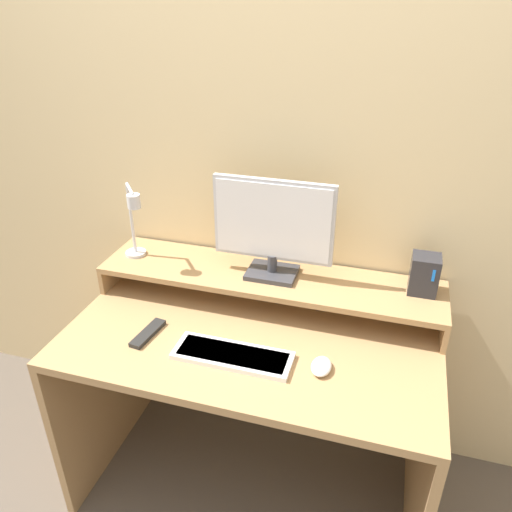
# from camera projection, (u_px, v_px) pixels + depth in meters

# --- Properties ---
(wall_back) EXTENTS (6.00, 0.05, 2.50)m
(wall_back) POSITION_uv_depth(u_px,v_px,m) (283.00, 161.00, 1.83)
(wall_back) COLOR beige
(wall_back) RESTS_ON ground_plane
(desk) EXTENTS (1.29, 0.72, 0.75)m
(desk) POSITION_uv_depth(u_px,v_px,m) (252.00, 380.00, 1.84)
(desk) COLOR #A87F51
(desk) RESTS_ON ground_plane
(monitor_shelf) EXTENTS (1.29, 0.29, 0.12)m
(monitor_shelf) POSITION_uv_depth(u_px,v_px,m) (268.00, 279.00, 1.87)
(monitor_shelf) COLOR #A87F51
(monitor_shelf) RESTS_ON desk
(monitor) EXTENTS (0.44, 0.15, 0.37)m
(monitor) POSITION_uv_depth(u_px,v_px,m) (273.00, 227.00, 1.77)
(monitor) COLOR #38383D
(monitor) RESTS_ON monitor_shelf
(desk_lamp) EXTENTS (0.14, 0.16, 0.31)m
(desk_lamp) POSITION_uv_depth(u_px,v_px,m) (134.00, 221.00, 1.88)
(desk_lamp) COLOR silver
(desk_lamp) RESTS_ON monitor_shelf
(router_dock) EXTENTS (0.10, 0.09, 0.14)m
(router_dock) POSITION_uv_depth(u_px,v_px,m) (424.00, 274.00, 1.73)
(router_dock) COLOR #28282D
(router_dock) RESTS_ON monitor_shelf
(keyboard) EXTENTS (0.39, 0.13, 0.02)m
(keyboard) POSITION_uv_depth(u_px,v_px,m) (233.00, 355.00, 1.62)
(keyboard) COLOR white
(keyboard) RESTS_ON desk
(mouse) EXTENTS (0.06, 0.10, 0.03)m
(mouse) POSITION_uv_depth(u_px,v_px,m) (321.00, 366.00, 1.56)
(mouse) COLOR white
(mouse) RESTS_ON desk
(remote_control) EXTENTS (0.06, 0.17, 0.02)m
(remote_control) POSITION_uv_depth(u_px,v_px,m) (148.00, 333.00, 1.73)
(remote_control) COLOR black
(remote_control) RESTS_ON desk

